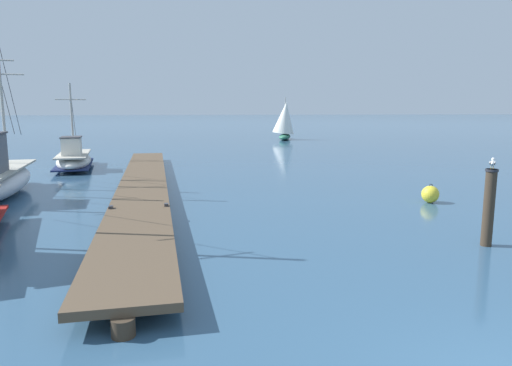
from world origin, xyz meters
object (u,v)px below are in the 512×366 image
Objects in this scene: distant_sailboat at (285,121)px; perched_seagull at (493,163)px; mooring_buoy at (430,194)px; fishing_boat_2 at (74,159)px; mooring_piling at (489,206)px.

perched_seagull is at bearing -93.83° from distant_sailboat.
mooring_buoy is 0.15× the size of distant_sailboat.
fishing_boat_2 is at bearing -127.38° from distant_sailboat.
mooring_piling is 1.07m from perched_seagull.
mooring_piling is 37.74m from distant_sailboat.
fishing_boat_2 is at bearing 129.59° from mooring_piling.
mooring_piling is at bearing 52.00° from perched_seagull.
mooring_piling reaches higher than mooring_buoy.
fishing_boat_2 reaches higher than distant_sailboat.
distant_sailboat is (2.52, 37.65, -0.07)m from perched_seagull.
mooring_piling is (13.64, -16.49, 0.44)m from fishing_boat_2.
fishing_boat_2 is at bearing 129.58° from perched_seagull.
fishing_boat_2 is 18.39× the size of perched_seagull.
fishing_boat_2 is 26.66m from distant_sailboat.
distant_sailboat is at bearing 86.17° from perched_seagull.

